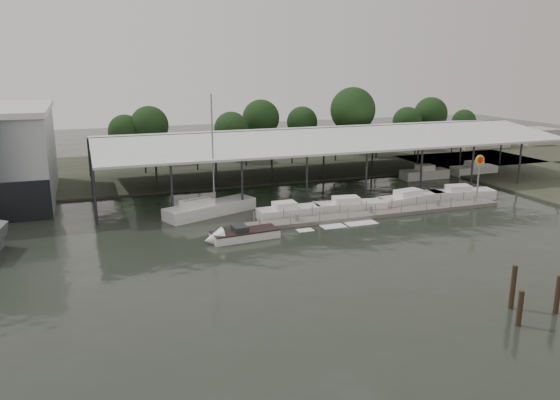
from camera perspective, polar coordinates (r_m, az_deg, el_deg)
name	(u,v)px	position (r m, az deg, el deg)	size (l,w,h in m)	color
ground	(272,268)	(41.54, -0.85, -7.10)	(200.00, 200.00, 0.00)	#232921
land_strip_far	(177,169)	(80.99, -10.69, 3.25)	(140.00, 30.00, 0.30)	#3D4332
covered_boat_shed	(324,134)	(71.64, 4.65, 6.94)	(58.24, 24.00, 6.96)	white
floating_dock	(379,214)	(56.19, 10.31, -1.42)	(28.00, 2.00, 1.40)	slate
shell_fuel_sign	(479,170)	(62.20, 20.08, 2.97)	(1.10, 0.18, 5.55)	gray
distant_commercial_buildings	(493,136)	(109.20, 21.36, 6.23)	(22.00, 8.00, 4.00)	#A2998E
white_sailboat	(209,209)	(55.99, -7.43, -0.89)	(10.12, 6.04, 12.34)	silver
speedboat_underway	(239,236)	(47.88, -4.30, -3.72)	(17.67, 3.67, 2.00)	silver
moored_cruiser_0	(289,212)	(54.48, 0.91, -1.23)	(6.43, 2.31, 1.70)	silver
moored_cruiser_1	(350,206)	(57.07, 7.28, -0.63)	(7.79, 3.23, 1.70)	silver
moored_cruiser_2	(411,199)	(61.40, 13.53, 0.14)	(8.60, 3.61, 1.70)	silver
moored_cruiser_3	(461,194)	(65.25, 18.38, 0.62)	(7.72, 3.39, 1.70)	silver
horizon_tree_line	(311,119)	(91.97, 3.28, 8.47)	(66.07, 11.76, 11.22)	#2E2114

